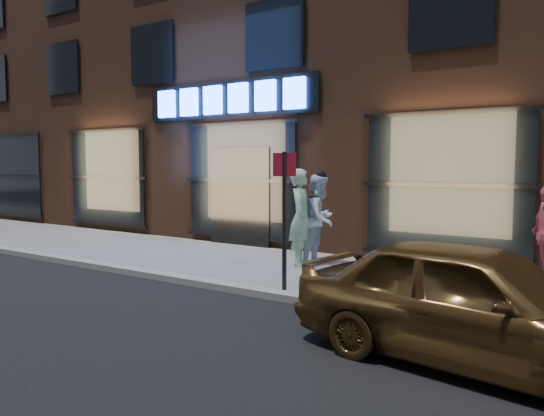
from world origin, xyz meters
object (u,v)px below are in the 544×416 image
at_px(man_cap, 320,219).
at_px(sign_post, 284,210).
at_px(man_bowtie, 301,217).
at_px(gold_sedan, 475,303).

relative_size(man_cap, sign_post, 0.82).
bearing_deg(sign_post, man_cap, 84.75).
xyz_separation_m(man_bowtie, gold_sedan, (4.13, -3.57, -0.32)).
xyz_separation_m(man_cap, sign_post, (0.85, -2.67, 0.43)).
relative_size(man_bowtie, gold_sedan, 0.51).
bearing_deg(man_bowtie, man_cap, -49.60).
bearing_deg(man_cap, man_bowtie, 151.30).
bearing_deg(sign_post, gold_sedan, -45.72).
height_order(man_bowtie, man_cap, man_bowtie).
relative_size(man_bowtie, man_cap, 1.06).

